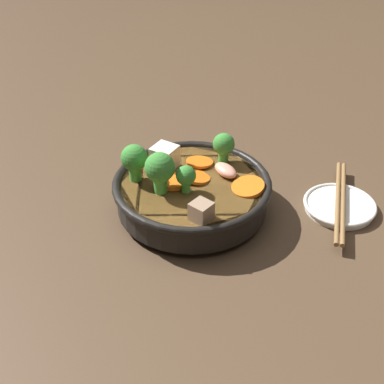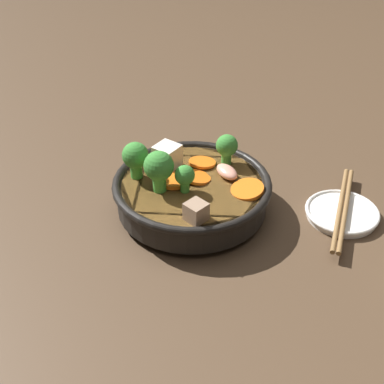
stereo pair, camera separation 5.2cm
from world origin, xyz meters
name	(u,v)px [view 2 (the right image)]	position (x,y,z in m)	size (l,w,h in m)	color
ground_plane	(192,210)	(0.00, 0.00, 0.00)	(3.00, 3.00, 0.00)	#4C3826
stirfry_bowl	(191,189)	(0.00, 0.00, 0.04)	(0.23, 0.23, 0.11)	black
side_saucer	(342,213)	(-0.08, 0.21, 0.01)	(0.11, 0.11, 0.01)	white
chopsticks_pair	(343,208)	(-0.08, 0.21, 0.02)	(0.21, 0.04, 0.01)	olive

